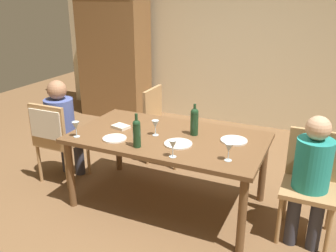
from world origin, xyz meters
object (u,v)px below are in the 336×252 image
at_px(person_woman_host, 62,123).
at_px(dinner_plate_host, 234,140).
at_px(chair_left_end, 53,133).
at_px(wine_glass_centre, 229,148).
at_px(wine_glass_far, 76,126).
at_px(dinner_plate_guest_right, 115,138).
at_px(wine_bottle_tall_green, 194,121).
at_px(dinner_plate_guest_left, 178,144).
at_px(chair_right_end, 311,177).
at_px(person_man_bearded, 312,171).
at_px(dining_table, 168,143).
at_px(armoire_cabinet, 114,51).
at_px(chair_far_left, 161,120).
at_px(wine_glass_near_left, 155,125).
at_px(wine_bottle_dark_red, 137,132).
at_px(wine_glass_near_right, 173,145).

relative_size(person_woman_host, dinner_plate_host, 4.67).
relative_size(chair_left_end, wine_glass_centre, 6.17).
xyz_separation_m(person_woman_host, wine_glass_far, (0.52, -0.40, 0.18)).
xyz_separation_m(dinner_plate_host, dinner_plate_guest_right, (-1.02, -0.41, 0.00)).
relative_size(wine_bottle_tall_green, dinner_plate_guest_left, 1.21).
height_order(chair_right_end, dinner_plate_host, chair_right_end).
bearing_deg(person_man_bearded, dinner_plate_guest_left, 6.28).
height_order(dining_table, person_man_bearded, person_man_bearded).
bearing_deg(wine_glass_far, dining_table, 25.84).
height_order(person_woman_host, dinner_plate_host, person_woman_host).
relative_size(armoire_cabinet, person_man_bearded, 1.97).
relative_size(person_woman_host, dinner_plate_guest_left, 4.52).
relative_size(chair_far_left, wine_glass_near_left, 6.17).
distance_m(dining_table, dinner_plate_host, 0.62).
xyz_separation_m(dinner_plate_host, dinner_plate_guest_left, (-0.43, -0.28, 0.00)).
bearing_deg(chair_right_end, person_man_bearded, 90.00).
height_order(armoire_cabinet, wine_bottle_dark_red, armoire_cabinet).
bearing_deg(wine_glass_near_right, dinner_plate_guest_left, 103.18).
height_order(wine_glass_near_left, wine_glass_near_right, same).
distance_m(wine_bottle_tall_green, dinner_plate_guest_right, 0.76).
xyz_separation_m(chair_right_end, person_man_bearded, (-0.00, -0.11, 0.11)).
xyz_separation_m(chair_right_end, wine_glass_far, (-2.07, -0.46, 0.30)).
distance_m(wine_bottle_dark_red, wine_glass_near_right, 0.37).
relative_size(chair_right_end, dinner_plate_guest_right, 4.17).
relative_size(wine_bottle_dark_red, dinner_plate_guest_left, 1.21).
bearing_deg(dinner_plate_guest_right, dining_table, 33.76).
distance_m(chair_far_left, person_woman_host, 1.18).
relative_size(dining_table, dinner_plate_guest_right, 8.26).
bearing_deg(person_woman_host, dinner_plate_guest_left, -6.85).
bearing_deg(dinner_plate_host, wine_bottle_tall_green, -179.89).
height_order(wine_glass_centre, dinner_plate_guest_right, wine_glass_centre).
bearing_deg(wine_bottle_tall_green, wine_glass_centre, -42.76).
relative_size(armoire_cabinet, dinner_plate_guest_left, 8.63).
bearing_deg(wine_glass_near_left, chair_far_left, 112.57).
bearing_deg(dining_table, wine_glass_near_right, -60.71).
height_order(wine_glass_near_left, dinner_plate_host, wine_glass_near_left).
relative_size(person_woman_host, wine_glass_near_right, 7.65).
xyz_separation_m(chair_left_end, wine_bottle_tall_green, (1.50, 0.26, 0.27)).
distance_m(chair_right_end, person_man_bearded, 0.16).
bearing_deg(chair_right_end, armoire_cabinet, -33.28).
bearing_deg(chair_right_end, wine_glass_near_right, 24.96).
height_order(person_woman_host, dinner_plate_guest_left, person_woman_host).
height_order(chair_right_end, wine_glass_centre, chair_right_end).
xyz_separation_m(chair_left_end, wine_glass_near_right, (1.52, -0.28, 0.24)).
xyz_separation_m(wine_glass_centre, dinner_plate_host, (-0.06, 0.42, -0.10)).
distance_m(chair_left_end, wine_glass_near_left, 1.20).
xyz_separation_m(wine_glass_near_left, wine_glass_near_right, (0.34, -0.37, 0.00)).
distance_m(chair_left_end, chair_far_left, 1.29).
distance_m(person_woman_host, wine_bottle_dark_red, 1.23).
height_order(person_woman_host, wine_bottle_tall_green, person_woman_host).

